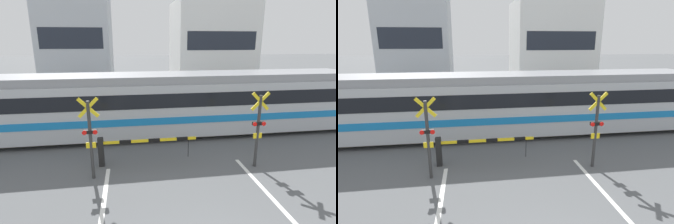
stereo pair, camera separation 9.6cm
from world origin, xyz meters
TOP-DOWN VIEW (x-y plane):
  - rail_track_near at (0.00, 8.58)m, footprint 50.00×0.10m
  - rail_track_far at (0.00, 10.02)m, footprint 50.00×0.10m
  - commuter_train at (-1.00, 9.30)m, footprint 21.50×2.66m
  - crossing_barrier_near at (-1.81, 6.19)m, footprint 3.70×0.20m
  - crossing_barrier_far at (1.81, 12.47)m, footprint 3.70×0.20m
  - crossing_signal_left at (-2.93, 5.29)m, footprint 0.68×0.15m
  - crossing_signal_right at (2.93, 5.29)m, footprint 0.68×0.15m
  - pedestrian at (-0.14, 15.48)m, footprint 0.38×0.22m
  - building_left_of_street at (-6.15, 23.46)m, footprint 6.13×6.20m
  - building_right_of_street at (6.92, 23.46)m, footprint 7.68×6.20m

SIDE VIEW (x-z plane):
  - rail_track_near at x=0.00m, z-range 0.00..0.08m
  - rail_track_far at x=0.00m, z-range 0.00..0.08m
  - crossing_barrier_near at x=-1.81m, z-range 0.17..1.29m
  - crossing_barrier_far at x=1.81m, z-range 0.17..1.29m
  - pedestrian at x=-0.14m, z-range 0.11..1.67m
  - crossing_signal_left at x=-2.93m, z-range 0.14..2.97m
  - crossing_signal_right at x=2.93m, z-range 0.14..2.97m
  - commuter_train at x=-1.00m, z-range 0.11..3.13m
  - building_right_of_street at x=6.92m, z-range 0.00..8.21m
  - building_left_of_street at x=-6.15m, z-range 0.00..8.59m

